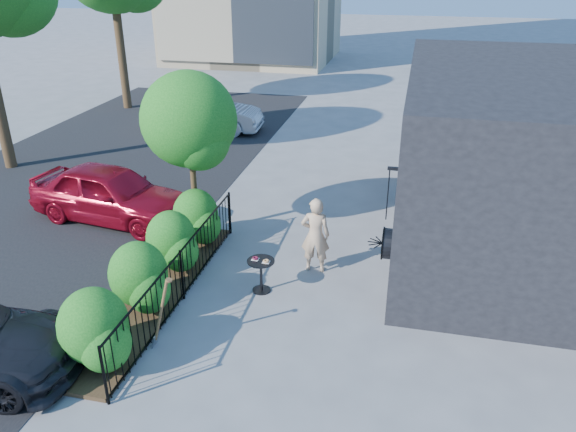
% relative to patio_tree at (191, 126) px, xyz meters
% --- Properties ---
extents(ground, '(120.00, 120.00, 0.00)m').
position_rel_patio_tree_xyz_m(ground, '(2.24, -2.76, -2.76)').
color(ground, gray).
rests_on(ground, ground).
extents(shop_building, '(6.22, 9.00, 4.00)m').
position_rel_patio_tree_xyz_m(shop_building, '(7.73, 1.74, -0.76)').
color(shop_building, black).
rests_on(shop_building, ground).
extents(fence, '(0.05, 6.05, 1.10)m').
position_rel_patio_tree_xyz_m(fence, '(0.74, -2.76, -2.20)').
color(fence, black).
rests_on(fence, ground).
extents(planting_bed, '(1.30, 6.00, 0.08)m').
position_rel_patio_tree_xyz_m(planting_bed, '(0.04, -2.76, -2.72)').
color(planting_bed, '#382616').
rests_on(planting_bed, ground).
extents(shrubs, '(1.10, 5.60, 1.24)m').
position_rel_patio_tree_xyz_m(shrubs, '(0.14, -2.66, -2.06)').
color(shrubs, '#155F18').
rests_on(shrubs, ground).
extents(patio_tree, '(2.20, 2.20, 3.94)m').
position_rel_patio_tree_xyz_m(patio_tree, '(0.00, 0.00, 0.00)').
color(patio_tree, '#3F2B19').
rests_on(patio_tree, ground).
extents(street, '(9.00, 30.00, 0.01)m').
position_rel_patio_tree_xyz_m(street, '(-4.76, 0.24, -2.76)').
color(street, black).
rests_on(street, ground).
extents(cafe_table, '(0.56, 0.56, 0.76)m').
position_rel_patio_tree_xyz_m(cafe_table, '(2.18, -2.12, -2.27)').
color(cafe_table, black).
rests_on(cafe_table, ground).
extents(woman, '(0.65, 0.46, 1.70)m').
position_rel_patio_tree_xyz_m(woman, '(3.09, -1.05, -1.91)').
color(woman, tan).
rests_on(woman, ground).
extents(shovel, '(0.50, 0.19, 1.47)m').
position_rel_patio_tree_xyz_m(shovel, '(0.98, -4.28, -2.12)').
color(shovel, brown).
rests_on(shovel, ground).
extents(car_red, '(4.47, 2.32, 1.45)m').
position_rel_patio_tree_xyz_m(car_red, '(-2.50, 0.35, -2.04)').
color(car_red, maroon).
rests_on(car_red, ground).
extents(car_silver, '(4.38, 1.76, 1.42)m').
position_rel_patio_tree_xyz_m(car_silver, '(-2.96, 8.55, -2.06)').
color(car_silver, '#AFAFB4').
rests_on(car_silver, ground).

